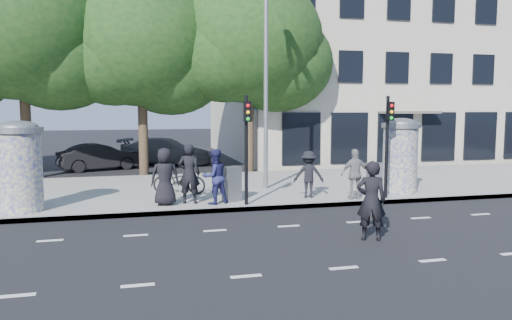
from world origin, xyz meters
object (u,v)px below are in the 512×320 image
object	(u,v)px
cabinet_right	(375,177)
car_mid	(100,157)
ped_a	(165,177)
ped_c	(215,177)
bicycle	(179,180)
ped_e	(355,174)
man_road	(371,201)
traffic_pole_far	(388,136)
cabinet_left	(232,184)
ad_column_right	(400,154)
car_right	(166,151)
ped_d	(309,174)
traffic_pole_near	(247,138)
ad_column_left	(20,164)
street_lamp	(266,63)
ped_b	(189,174)

from	to	relation	value
cabinet_right	car_mid	distance (m)	14.18
ped_a	ped_c	size ratio (longest dim) A/B	1.04
cabinet_right	bicycle	bearing A→B (deg)	173.14
ped_e	man_road	size ratio (longest dim) A/B	0.87
traffic_pole_far	cabinet_left	xyz separation A→B (m)	(-5.13, 0.72, -1.52)
ad_column_right	car_right	size ratio (longest dim) A/B	0.53
traffic_pole_far	car_mid	world-z (taller)	traffic_pole_far
cabinet_left	cabinet_right	bearing A→B (deg)	-18.05
ped_c	ped_d	distance (m)	3.26
traffic_pole_near	ped_d	bearing A→B (deg)	17.90
ad_column_left	traffic_pole_near	xyz separation A→B (m)	(6.60, -0.71, 0.69)
traffic_pole_far	ped_a	xyz separation A→B (m)	(-7.26, 0.58, -1.18)
street_lamp	ped_c	world-z (taller)	street_lamp
bicycle	ped_d	bearing A→B (deg)	-92.58
ped_e	man_road	bearing A→B (deg)	74.30
ped_b	ad_column_left	bearing A→B (deg)	14.12
ad_column_left	traffic_pole_near	world-z (taller)	traffic_pole_near
ad_column_left	ped_a	size ratio (longest dim) A/B	1.47
ad_column_left	man_road	bearing A→B (deg)	-29.38
ad_column_left	ped_d	distance (m)	8.93
man_road	bicycle	bearing A→B (deg)	-38.37
ad_column_left	traffic_pole_near	size ratio (longest dim) A/B	0.78
man_road	ad_column_right	bearing A→B (deg)	-105.12
ad_column_left	car_right	distance (m)	13.38
ped_a	car_mid	bearing A→B (deg)	-72.35
traffic_pole_far	car_mid	xyz separation A→B (m)	(-9.80, 11.28, -1.56)
ad_column_right	bicycle	distance (m)	7.87
ad_column_left	ped_b	world-z (taller)	ad_column_left
traffic_pole_near	ad_column_right	bearing A→B (deg)	8.89
street_lamp	cabinet_left	world-z (taller)	street_lamp
bicycle	ped_b	bearing A→B (deg)	-155.30
street_lamp	car_right	xyz separation A→B (m)	(-3.00, 10.25, -4.06)
bicycle	car_mid	world-z (taller)	car_mid
cabinet_left	car_right	world-z (taller)	car_right
ped_d	car_mid	distance (m)	12.83
traffic_pole_far	ped_d	size ratio (longest dim) A/B	2.16
ad_column_left	ped_c	distance (m)	5.70
ped_a	traffic_pole_near	bearing A→B (deg)	171.19
cabinet_left	cabinet_right	distance (m)	5.35
bicycle	street_lamp	bearing A→B (deg)	-63.59
ad_column_left	ped_d	xyz separation A→B (m)	(8.91, 0.04, -0.60)
traffic_pole_far	street_lamp	xyz separation A→B (m)	(-3.40, 2.84, 2.56)
man_road	cabinet_right	world-z (taller)	man_road
ped_a	cabinet_left	distance (m)	2.16
ped_b	car_mid	xyz separation A→B (m)	(-3.29, 10.60, -0.43)
traffic_pole_far	ped_a	distance (m)	7.38
ped_e	bicycle	size ratio (longest dim) A/B	0.90
ad_column_right	street_lamp	world-z (taller)	street_lamp
ad_column_right	man_road	bearing A→B (deg)	-126.03
ped_e	cabinet_left	bearing A→B (deg)	-4.54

